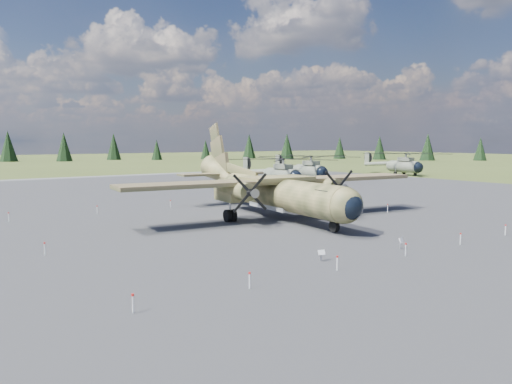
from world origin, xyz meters
TOP-DOWN VIEW (x-y plane):
  - ground at (0.00, 0.00)m, footprint 500.00×500.00m
  - apron at (0.00, 10.00)m, footprint 120.00×120.00m
  - transport_plane at (4.91, 4.37)m, footprint 30.13×27.24m
  - helicopter_near at (24.96, 28.13)m, footprint 18.58×21.49m
  - helicopter_mid at (35.50, 33.38)m, footprint 20.33×22.58m
  - helicopter_far at (63.33, 34.72)m, footprint 19.60×22.40m
  - info_placard_left at (-3.19, -11.33)m, footprint 0.47×0.30m
  - info_placard_right at (3.46, -11.99)m, footprint 0.56×0.37m
  - barrier_fence at (-0.46, -0.08)m, footprint 33.12×29.62m
  - treeline at (-7.15, 8.28)m, footprint 336.26×330.90m

SIDE VIEW (x-z plane):
  - ground at x=0.00m, z-range 0.00..0.00m
  - apron at x=0.00m, z-range -0.02..0.02m
  - info_placard_left at x=-3.19m, z-range 0.11..0.81m
  - barrier_fence at x=-0.46m, z-range 0.08..0.93m
  - info_placard_right at x=3.46m, z-range 0.13..0.94m
  - transport_plane at x=4.91m, z-range -2.11..7.80m
  - helicopter_near at x=24.96m, z-range 0.95..5.52m
  - helicopter_mid at x=35.50m, z-range 0.98..5.66m
  - helicopter_far at x=63.33m, z-range 0.99..5.71m
  - treeline at x=-7.15m, z-range -0.78..10.20m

